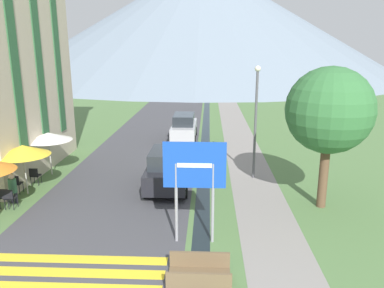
{
  "coord_description": "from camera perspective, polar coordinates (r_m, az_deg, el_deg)",
  "views": [
    {
      "loc": [
        1.41,
        -6.33,
        6.2
      ],
      "look_at": [
        0.67,
        10.0,
        2.01
      ],
      "focal_mm": 35.0,
      "sensor_mm": 36.0,
      "label": 1
    }
  ],
  "objects": [
    {
      "name": "cafe_chair_middle",
      "position": [
        18.12,
        -25.26,
        -5.35
      ],
      "size": [
        0.4,
        0.4,
        0.85
      ],
      "rotation": [
        0.0,
        0.0,
        0.01
      ],
      "color": "black",
      "rests_on": "ground_plane"
    },
    {
      "name": "road",
      "position": [
        37.06,
        -3.52,
        4.72
      ],
      "size": [
        6.4,
        60.0,
        0.01
      ],
      "color": "#424247",
      "rests_on": "ground_plane"
    },
    {
      "name": "cafe_umbrella_rear_white",
      "position": [
        19.8,
        -21.05,
        1.06
      ],
      "size": [
        2.28,
        2.28,
        2.17
      ],
      "color": "#B7B2A8",
      "rests_on": "ground_plane"
    },
    {
      "name": "drainage_channel",
      "position": [
        36.85,
        2.23,
        4.68
      ],
      "size": [
        0.6,
        60.0,
        0.0
      ],
      "color": "black",
      "rests_on": "ground_plane"
    },
    {
      "name": "parked_car_near",
      "position": [
        17.03,
        -3.65,
        -3.75
      ],
      "size": [
        1.89,
        4.08,
        1.82
      ],
      "color": "black",
      "rests_on": "ground_plane"
    },
    {
      "name": "streetlamp",
      "position": [
        18.01,
        9.71,
        4.59
      ],
      "size": [
        0.28,
        0.28,
        5.43
      ],
      "color": "#515156",
      "rests_on": "ground_plane"
    },
    {
      "name": "cafe_chair_far_left",
      "position": [
        18.86,
        -22.84,
        -4.34
      ],
      "size": [
        0.4,
        0.4,
        0.85
      ],
      "rotation": [
        0.0,
        0.0,
        -0.45
      ],
      "color": "black",
      "rests_on": "ground_plane"
    },
    {
      "name": "footbridge",
      "position": [
        10.72,
        1.11,
        -19.47
      ],
      "size": [
        1.7,
        1.1,
        0.65
      ],
      "color": "brown",
      "rests_on": "ground_plane"
    },
    {
      "name": "cafe_chair_near_right",
      "position": [
        16.53,
        -26.06,
        -7.28
      ],
      "size": [
        0.4,
        0.4,
        0.85
      ],
      "rotation": [
        0.0,
        0.0,
        -0.06
      ],
      "color": "black",
      "rests_on": "ground_plane"
    },
    {
      "name": "mountain_distant",
      "position": [
        85.42,
        1.54,
        18.29
      ],
      "size": [
        83.03,
        83.03,
        24.09
      ],
      "color": "slate",
      "rests_on": "ground_plane"
    },
    {
      "name": "footpath",
      "position": [
        36.92,
        5.97,
        4.63
      ],
      "size": [
        2.2,
        60.0,
        0.01
      ],
      "color": "gray",
      "rests_on": "ground_plane"
    },
    {
      "name": "person_seated_far",
      "position": [
        17.08,
        -25.66,
        -5.92
      ],
      "size": [
        0.32,
        0.32,
        1.25
      ],
      "color": "#282833",
      "rests_on": "ground_plane"
    },
    {
      "name": "ground_plane",
      "position": [
        27.09,
        -0.47,
        1.14
      ],
      "size": [
        160.0,
        160.0,
        0.0
      ],
      "primitive_type": "plane",
      "color": "#517542"
    },
    {
      "name": "crosswalk_marking",
      "position": [
        11.78,
        -18.14,
        -18.12
      ],
      "size": [
        5.44,
        1.84,
        0.01
      ],
      "color": "yellow",
      "rests_on": "ground_plane"
    },
    {
      "name": "parked_car_far",
      "position": [
        25.99,
        -1.22,
        2.63
      ],
      "size": [
        1.71,
        4.43,
        1.82
      ],
      "color": "#B2B2B7",
      "rests_on": "ground_plane"
    },
    {
      "name": "tree_by_path",
      "position": [
        15.14,
        20.2,
        4.77
      ],
      "size": [
        3.32,
        3.32,
        5.59
      ],
      "color": "brown",
      "rests_on": "ground_plane"
    },
    {
      "name": "cafe_chair_near_left",
      "position": [
        16.71,
        -26.66,
        -7.12
      ],
      "size": [
        0.4,
        0.4,
        0.85
      ],
      "rotation": [
        0.0,
        0.0,
        -0.35
      ],
      "color": "black",
      "rests_on": "ground_plane"
    },
    {
      "name": "cafe_umbrella_middle_yellow",
      "position": [
        17.5,
        -24.37,
        -0.88
      ],
      "size": [
        2.26,
        2.26,
        2.21
      ],
      "color": "#B7B2A8",
      "rests_on": "ground_plane"
    },
    {
      "name": "road_sign",
      "position": [
        11.85,
        0.38,
        -4.8
      ],
      "size": [
        1.99,
        0.11,
        3.4
      ],
      "color": "gray",
      "rests_on": "ground_plane"
    }
  ]
}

